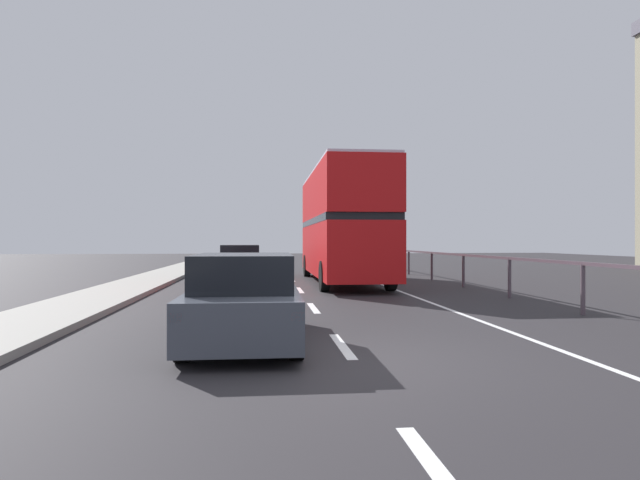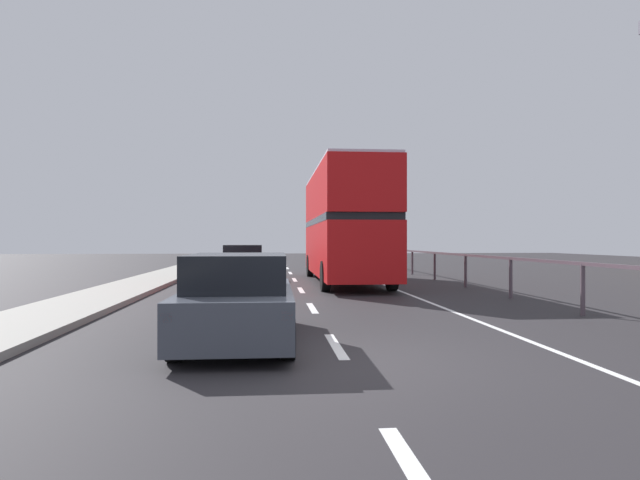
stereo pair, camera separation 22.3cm
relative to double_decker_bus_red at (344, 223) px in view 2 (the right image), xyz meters
The scene contains 6 objects.
ground_plane 13.55m from the double_decker_bus_red, 98.17° to the right, with size 73.84×120.00×0.10m, color #292629.
lane_paint_markings 5.18m from the double_decker_bus_red, 88.00° to the right, with size 3.38×46.00×0.01m.
bridge_side_railing 5.98m from the double_decker_bus_red, 46.29° to the right, with size 0.10×42.00×1.19m.
double_decker_bus_red is the anchor object (origin of this frame).
hatchback_car_near 12.43m from the double_decker_bus_red, 106.25° to the right, with size 1.80×4.16×1.45m.
sedan_car_ahead 5.35m from the double_decker_bus_red, 144.09° to the left, with size 1.96×4.39×1.47m.
Camera 2 is at (-1.04, -7.28, 1.67)m, focal length 29.34 mm.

